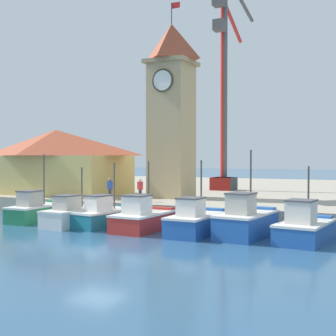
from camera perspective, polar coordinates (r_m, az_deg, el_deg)
ground_plane at (r=22.78m, az=-8.65°, el=-9.42°), size 300.00×300.00×0.00m
quay_wharf at (r=48.72m, az=10.92°, el=-3.03°), size 120.00×40.00×1.15m
fishing_boat_far_left at (r=32.32m, az=-15.59°, el=-5.00°), size 2.02×4.73×4.45m
fishing_boat_left_outer at (r=29.84m, az=-11.24°, el=-5.56°), size 2.04×4.93×3.60m
fishing_boat_left_inner at (r=29.07m, az=-7.43°, el=-5.74°), size 2.53×5.00×3.87m
fishing_boat_mid_left at (r=27.18m, az=-3.05°, el=-6.15°), size 2.33×4.51×4.02m
fishing_boat_center at (r=25.89m, az=3.48°, el=-6.50°), size 2.10×4.82×4.08m
fishing_boat_mid_right at (r=25.26m, az=9.50°, el=-6.45°), size 2.49×4.74×4.64m
fishing_boat_right_inner at (r=24.44m, az=16.33°, el=-7.03°), size 2.55×4.56×3.78m
clock_tower at (r=36.12m, az=0.42°, el=7.64°), size 3.39×3.39×14.90m
warehouse_left at (r=40.91m, az=-13.51°, el=0.84°), size 12.21×6.72×5.43m
port_crane_near at (r=44.82m, az=6.97°, el=7.76°), size 2.00×8.68×20.75m
port_crane_far at (r=44.66m, az=6.80°, el=6.13°), size 2.00×7.74×17.93m
dock_worker_near_tower at (r=32.52m, az=-3.41°, el=-2.65°), size 0.34×0.22×1.62m
dock_worker_along_quay at (r=33.73m, az=-7.10°, el=-2.51°), size 0.34×0.22×1.62m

